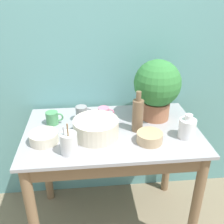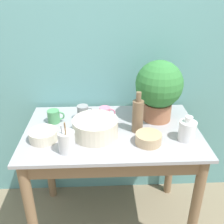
{
  "view_description": "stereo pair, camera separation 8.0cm",
  "coord_description": "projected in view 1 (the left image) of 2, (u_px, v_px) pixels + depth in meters",
  "views": [
    {
      "loc": [
        -0.14,
        -1.04,
        1.6
      ],
      "look_at": [
        0.0,
        0.33,
        0.9
      ],
      "focal_mm": 42.0,
      "sensor_mm": 36.0,
      "label": 1
    },
    {
      "loc": [
        -0.06,
        -1.04,
        1.6
      ],
      "look_at": [
        0.0,
        0.33,
        0.9
      ],
      "focal_mm": 42.0,
      "sensor_mm": 36.0,
      "label": 2
    }
  ],
  "objects": [
    {
      "name": "potted_plant",
      "position": [
        157.0,
        87.0,
        1.64
      ],
      "size": [
        0.29,
        0.29,
        0.39
      ],
      "color": "#A36647",
      "rests_on": "counter_table"
    },
    {
      "name": "bottle_short",
      "position": [
        187.0,
        128.0,
        1.49
      ],
      "size": [
        0.1,
        0.1,
        0.15
      ],
      "color": "white",
      "rests_on": "counter_table"
    },
    {
      "name": "bowl_small_tan",
      "position": [
        150.0,
        137.0,
        1.46
      ],
      "size": [
        0.15,
        0.15,
        0.06
      ],
      "color": "tan",
      "rests_on": "counter_table"
    },
    {
      "name": "bottle_tall",
      "position": [
        138.0,
        115.0,
        1.54
      ],
      "size": [
        0.07,
        0.07,
        0.25
      ],
      "color": "brown",
      "rests_on": "counter_table"
    },
    {
      "name": "utensil_cup",
      "position": [
        69.0,
        143.0,
        1.36
      ],
      "size": [
        0.09,
        0.09,
        0.19
      ],
      "color": "silver",
      "rests_on": "counter_table"
    },
    {
      "name": "counter_table",
      "position": [
        112.0,
        155.0,
        1.65
      ],
      "size": [
        1.06,
        0.66,
        0.78
      ],
      "color": "#846647",
      "rests_on": "ground_plane"
    },
    {
      "name": "bowl_wash_large",
      "position": [
        96.0,
        128.0,
        1.51
      ],
      "size": [
        0.26,
        0.26,
        0.11
      ],
      "color": "beige",
      "rests_on": "counter_table"
    },
    {
      "name": "wall_back",
      "position": [
        106.0,
        46.0,
        1.75
      ],
      "size": [
        6.0,
        0.05,
        2.4
      ],
      "color": "#609E9E",
      "rests_on": "ground_plane"
    },
    {
      "name": "mug_green",
      "position": [
        53.0,
        118.0,
        1.64
      ],
      "size": [
        0.11,
        0.08,
        0.08
      ],
      "color": "#4C935B",
      "rests_on": "counter_table"
    },
    {
      "name": "mug_pink",
      "position": [
        104.0,
        114.0,
        1.69
      ],
      "size": [
        0.11,
        0.07,
        0.09
      ],
      "color": "pink",
      "rests_on": "counter_table"
    },
    {
      "name": "bowl_small_cream",
      "position": [
        44.0,
        138.0,
        1.46
      ],
      "size": [
        0.16,
        0.16,
        0.06
      ],
      "color": "beige",
      "rests_on": "counter_table"
    },
    {
      "name": "mug_grey",
      "position": [
        82.0,
        113.0,
        1.68
      ],
      "size": [
        0.11,
        0.07,
        0.1
      ],
      "color": "gray",
      "rests_on": "counter_table"
    }
  ]
}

